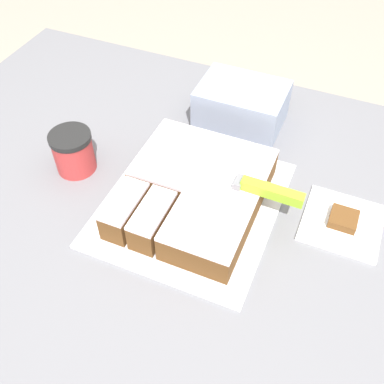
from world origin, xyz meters
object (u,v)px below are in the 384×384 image
(knife, at_px, (254,187))
(coffee_cup, at_px, (73,152))
(cake, at_px, (194,191))
(storage_box, at_px, (241,105))
(cake_board, at_px, (192,204))
(brownie, at_px, (343,219))

(knife, distance_m, coffee_cup, 0.40)
(cake, distance_m, storage_box, 0.30)
(storage_box, bearing_deg, cake, -89.94)
(cake_board, height_order, knife, knife)
(cake_board, relative_size, storage_box, 1.90)
(cake, height_order, coffee_cup, coffee_cup)
(cake, height_order, brownie, cake)
(storage_box, bearing_deg, brownie, -37.65)
(knife, height_order, storage_box, storage_box)
(coffee_cup, bearing_deg, knife, 3.35)
(cake_board, relative_size, knife, 1.28)
(cake, bearing_deg, coffee_cup, -179.44)
(coffee_cup, height_order, brownie, coffee_cup)
(cake_board, xyz_separation_m, coffee_cup, (-0.28, 0.00, 0.05))
(cake, bearing_deg, cake_board, -131.22)
(coffee_cup, distance_m, storage_box, 0.41)
(cake_board, height_order, storage_box, storage_box)
(coffee_cup, bearing_deg, storage_box, 46.38)
(cake_board, height_order, coffee_cup, coffee_cup)
(cake, height_order, knife, knife)
(cake_board, distance_m, brownie, 0.31)
(cake_board, distance_m, storage_box, 0.30)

